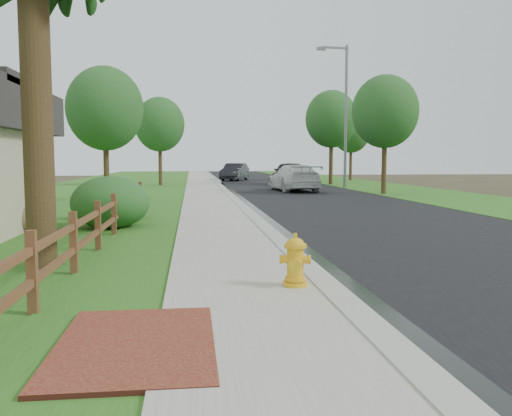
{
  "coord_description": "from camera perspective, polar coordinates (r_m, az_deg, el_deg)",
  "views": [
    {
      "loc": [
        -1.61,
        -6.52,
        1.98
      ],
      "look_at": [
        -0.39,
        3.74,
        1.04
      ],
      "focal_mm": 38.0,
      "sensor_mm": 36.0,
      "label": 1
    }
  ],
  "objects": [
    {
      "name": "tree_near_right",
      "position": [
        31.13,
        13.44,
        9.82
      ],
      "size": [
        3.67,
        3.67,
        6.6
      ],
      "color": "#342215",
      "rests_on": "ground"
    },
    {
      "name": "dark_car_far",
      "position": [
        49.32,
        -2.25,
        3.82
      ],
      "size": [
        3.09,
        5.05,
        1.57
      ],
      "primitive_type": "imported",
      "rotation": [
        0.0,
        0.0,
        -0.32
      ],
      "color": "black",
      "rests_on": "road"
    },
    {
      "name": "lawn_near",
      "position": [
        42.06,
        -15.54,
        2.33
      ],
      "size": [
        9.0,
        90.0,
        0.04
      ],
      "primitive_type": "cube",
      "color": "#225317",
      "rests_on": "ground"
    },
    {
      "name": "curb",
      "position": [
        41.62,
        -4.02,
        2.53
      ],
      "size": [
        0.4,
        90.0,
        0.12
      ],
      "primitive_type": "cube",
      "color": "#9B998D",
      "rests_on": "ground"
    },
    {
      "name": "ground",
      "position": [
        7.01,
        6.93,
        -11.27
      ],
      "size": [
        120.0,
        120.0,
        0.0
      ],
      "primitive_type": "plane",
      "color": "#332D1C"
    },
    {
      "name": "shrub_d",
      "position": [
        15.84,
        -15.08,
        0.55
      ],
      "size": [
        2.66,
        2.66,
        1.5
      ],
      "primitive_type": "ellipsoid",
      "rotation": [
        0.0,
        0.0,
        0.24
      ],
      "color": "#1A4B20",
      "rests_on": "ground"
    },
    {
      "name": "wet_gutter",
      "position": [
        41.64,
        -3.54,
        2.48
      ],
      "size": [
        0.5,
        90.0,
        0.0
      ],
      "primitive_type": "cube",
      "color": "black",
      "rests_on": "road"
    },
    {
      "name": "fire_hydrant",
      "position": [
        8.07,
        4.14,
        -5.67
      ],
      "size": [
        0.52,
        0.42,
        0.79
      ],
      "color": "gold",
      "rests_on": "sidewalk"
    },
    {
      "name": "tree_near_left",
      "position": [
        26.13,
        -15.62,
        10.03
      ],
      "size": [
        3.5,
        3.5,
        6.21
      ],
      "color": "#342215",
      "rests_on": "ground"
    },
    {
      "name": "tree_far_right",
      "position": [
        50.22,
        9.98,
        7.84
      ],
      "size": [
        3.39,
        3.39,
        6.25
      ],
      "color": "#342215",
      "rests_on": "ground"
    },
    {
      "name": "ranch_fence",
      "position": [
        13.15,
        -15.45,
        -0.95
      ],
      "size": [
        0.12,
        16.92,
        1.1
      ],
      "color": "#4B2819",
      "rests_on": "ground"
    },
    {
      "name": "brick_patch",
      "position": [
        5.88,
        -12.52,
        -14.05
      ],
      "size": [
        1.6,
        2.4,
        0.11
      ],
      "primitive_type": "cube",
      "color": "maroon",
      "rests_on": "ground"
    },
    {
      "name": "road",
      "position": [
        42.03,
        1.71,
        2.5
      ],
      "size": [
        8.0,
        90.0,
        0.02
      ],
      "primitive_type": "cube",
      "color": "black",
      "rests_on": "ground"
    },
    {
      "name": "white_suv",
      "position": [
        33.36,
        3.98,
        3.19
      ],
      "size": [
        2.73,
        5.71,
        1.6
      ],
      "primitive_type": "imported",
      "rotation": [
        0.0,
        0.0,
        3.23
      ],
      "color": "silver",
      "rests_on": "road"
    },
    {
      "name": "dark_car_mid",
      "position": [
        41.17,
        3.49,
        3.69
      ],
      "size": [
        2.1,
        5.22,
        1.78
      ],
      "primitive_type": "imported",
      "rotation": [
        0.0,
        0.0,
        3.14
      ],
      "color": "black",
      "rests_on": "road"
    },
    {
      "name": "tree_mid_left",
      "position": [
        40.83,
        -10.11,
        8.64
      ],
      "size": [
        3.64,
        3.64,
        6.51
      ],
      "color": "#342215",
      "rests_on": "ground"
    },
    {
      "name": "tree_mid_right",
      "position": [
        42.04,
        7.95,
        9.24
      ],
      "size": [
        3.96,
        3.96,
        7.18
      ],
      "color": "#342215",
      "rests_on": "ground"
    },
    {
      "name": "sidewalk",
      "position": [
        41.58,
        -5.81,
        2.5
      ],
      "size": [
        2.2,
        90.0,
        0.1
      ],
      "primitive_type": "cube",
      "color": "gray",
      "rests_on": "ground"
    },
    {
      "name": "boulder",
      "position": [
        15.7,
        -22.99,
        -1.12
      ],
      "size": [
        1.25,
        1.04,
        0.74
      ],
      "primitive_type": "ellipsoid",
      "rotation": [
        0.0,
        0.0,
        -0.2
      ],
      "color": "brown",
      "rests_on": "ground"
    },
    {
      "name": "grass_strip",
      "position": [
        41.59,
        -8.43,
        2.45
      ],
      "size": [
        1.6,
        90.0,
        0.06
      ],
      "primitive_type": "cube",
      "color": "#225317",
      "rests_on": "ground"
    },
    {
      "name": "shrub_c",
      "position": [
        17.99,
        -14.23,
        0.84
      ],
      "size": [
        2.39,
        2.39,
        1.33
      ],
      "primitive_type": "ellipsoid",
      "rotation": [
        0.0,
        0.0,
        0.37
      ],
      "color": "#1A4B20",
      "rests_on": "ground"
    },
    {
      "name": "verge_far",
      "position": [
        43.59,
        10.73,
        2.52
      ],
      "size": [
        6.0,
        90.0,
        0.04
      ],
      "primitive_type": "cube",
      "color": "#225317",
      "rests_on": "ground"
    },
    {
      "name": "streetlight",
      "position": [
        37.22,
        9.19,
        10.36
      ],
      "size": [
        2.19,
        0.44,
        9.49
      ],
      "color": "slate",
      "rests_on": "ground"
    }
  ]
}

